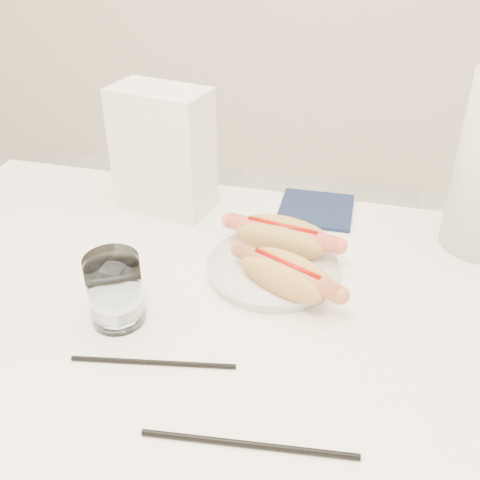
% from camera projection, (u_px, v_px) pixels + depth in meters
% --- Properties ---
extents(table, '(1.20, 0.80, 0.75)m').
position_uv_depth(table, '(207.00, 338.00, 0.89)').
color(table, white).
rests_on(table, ground).
extents(plate, '(0.24, 0.24, 0.02)m').
position_uv_depth(plate, '(273.00, 269.00, 0.93)').
color(plate, white).
rests_on(plate, table).
extents(hotdog_left, '(0.20, 0.10, 0.05)m').
position_uv_depth(hotdog_left, '(282.00, 237.00, 0.95)').
color(hotdog_left, tan).
rests_on(hotdog_left, plate).
extents(hotdog_right, '(0.18, 0.13, 0.05)m').
position_uv_depth(hotdog_right, '(287.00, 275.00, 0.86)').
color(hotdog_right, tan).
rests_on(hotdog_right, plate).
extents(water_glass, '(0.08, 0.08, 0.11)m').
position_uv_depth(water_glass, '(115.00, 290.00, 0.81)').
color(water_glass, white).
rests_on(water_glass, table).
extents(chopstick_near, '(0.22, 0.05, 0.01)m').
position_uv_depth(chopstick_near, '(153.00, 362.00, 0.76)').
color(chopstick_near, black).
rests_on(chopstick_near, table).
extents(chopstick_far, '(0.25, 0.04, 0.01)m').
position_uv_depth(chopstick_far, '(249.00, 444.00, 0.65)').
color(chopstick_far, black).
rests_on(chopstick_far, table).
extents(napkin_box, '(0.19, 0.13, 0.24)m').
position_uv_depth(napkin_box, '(163.00, 150.00, 1.07)').
color(napkin_box, white).
rests_on(napkin_box, table).
extents(navy_napkin, '(0.14, 0.14, 0.01)m').
position_uv_depth(navy_napkin, '(316.00, 209.00, 1.11)').
color(navy_napkin, '#131F3C').
rests_on(navy_napkin, table).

